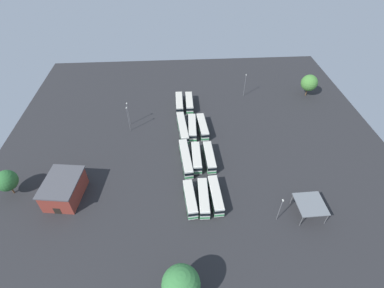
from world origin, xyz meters
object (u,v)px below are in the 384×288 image
at_px(bus_row3_slot1, 189,103).
at_px(lamp_post_by_building, 245,85).
at_px(depot_building, 64,189).
at_px(bus_row1_slot0, 209,157).
at_px(bus_row1_slot2, 186,158).
at_px(bus_row0_slot1, 203,198).
at_px(tree_south_edge, 309,83).
at_px(bus_row2_slot0, 203,127).
at_px(lamp_post_near_entrance, 280,209).
at_px(tree_northeast, 181,284).
at_px(bus_row1_slot1, 196,157).
at_px(bus_row2_slot2, 183,128).
at_px(maintenance_shelter, 311,204).
at_px(tree_northwest, 6,181).
at_px(lamp_post_mid_lot, 128,118).
at_px(lamp_post_far_corner, 128,113).
at_px(bus_row3_slot2, 179,103).
at_px(bus_row2_slot1, 192,127).
at_px(bus_row0_slot0, 216,195).
at_px(bus_row0_slot2, 190,199).

bearing_deg(bus_row3_slot1, lamp_post_by_building, -74.23).
bearing_deg(depot_building, bus_row1_slot0, -74.95).
xyz_separation_m(bus_row1_slot2, depot_building, (-10.22, 31.62, 1.19)).
xyz_separation_m(bus_row0_slot1, tree_south_edge, (47.97, -44.41, 3.69)).
height_order(bus_row2_slot0, lamp_post_near_entrance, lamp_post_near_entrance).
bearing_deg(tree_northeast, bus_row1_slot1, -8.69).
distance_m(bus_row2_slot2, lamp_post_near_entrance, 40.96).
relative_size(maintenance_shelter, tree_northwest, 0.95).
distance_m(bus_row1_slot1, lamp_post_mid_lot, 26.39).
xyz_separation_m(bus_row1_slot0, bus_row1_slot1, (0.08, 3.77, -0.00)).
relative_size(bus_row2_slot0, tree_northeast, 1.14).
bearing_deg(lamp_post_far_corner, maintenance_shelter, -129.46).
bearing_deg(bus_row3_slot2, tree_northeast, 178.63).
relative_size(bus_row2_slot1, bus_row3_slot1, 1.08).
xyz_separation_m(bus_row3_slot2, tree_northeast, (-65.67, 1.57, 4.40)).
xyz_separation_m(bus_row1_slot0, lamp_post_mid_lot, (15.98, 24.58, 3.23)).
height_order(bus_row0_slot0, bus_row1_slot2, same).
xyz_separation_m(lamp_post_by_building, tree_northeast, (-71.67, 26.53, 1.22)).
relative_size(bus_row0_slot2, bus_row2_slot2, 0.76).
height_order(bus_row1_slot0, lamp_post_far_corner, lamp_post_far_corner).
bearing_deg(bus_row2_slot1, lamp_post_far_corner, 75.85).
height_order(bus_row0_slot1, bus_row2_slot2, same).
relative_size(bus_row0_slot1, bus_row1_slot1, 1.02).
height_order(lamp_post_far_corner, tree_south_edge, lamp_post_far_corner).
relative_size(bus_row0_slot0, bus_row1_slot2, 0.81).
xyz_separation_m(lamp_post_far_corner, lamp_post_mid_lot, (-3.40, -0.35, 0.28)).
relative_size(lamp_post_mid_lot, tree_south_edge, 1.08).
height_order(bus_row1_slot0, bus_row2_slot1, same).
xyz_separation_m(bus_row2_slot1, lamp_post_near_entrance, (-34.88, -18.28, 2.48)).
bearing_deg(depot_building, bus_row0_slot1, -96.67).
bearing_deg(tree_northeast, bus_row0_slot2, -7.58).
distance_m(bus_row1_slot2, lamp_post_far_corner, 26.74).
bearing_deg(depot_building, maintenance_shelter, -98.51).
relative_size(bus_row2_slot2, depot_building, 1.10).
distance_m(bus_row0_slot1, lamp_post_near_entrance, 18.55).
relative_size(bus_row2_slot1, tree_northeast, 1.14).
relative_size(bus_row1_slot2, lamp_post_by_building, 1.50).
bearing_deg(bus_row1_slot1, lamp_post_mid_lot, 52.61).
height_order(bus_row1_slot1, bus_row2_slot2, same).
bearing_deg(bus_row2_slot1, lamp_post_by_building, -45.89).
distance_m(bus_row3_slot2, tree_northeast, 65.84).
distance_m(bus_row0_slot2, lamp_post_by_building, 54.67).
xyz_separation_m(bus_row3_slot1, bus_row3_slot2, (0.02, 3.62, 0.00)).
distance_m(bus_row0_slot2, maintenance_shelter, 29.14).
bearing_deg(lamp_post_near_entrance, bus_row2_slot1, 27.66).
xyz_separation_m(maintenance_shelter, lamp_post_near_entrance, (-1.32, 8.03, 0.61)).
bearing_deg(bus_row0_slot0, maintenance_shelter, -104.06).
distance_m(bus_row3_slot1, lamp_post_near_entrance, 52.77).
xyz_separation_m(bus_row0_slot1, tree_northeast, (-22.54, 6.36, 4.40)).
relative_size(bus_row2_slot1, tree_northwest, 1.47).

